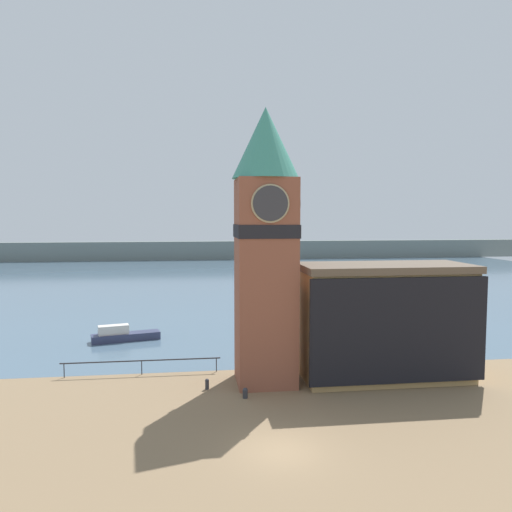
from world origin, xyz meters
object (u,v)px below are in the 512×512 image
Objects in this scene: clock_tower at (266,239)px; mooring_bollard_far at (207,383)px; boat_near at (123,335)px; mooring_bollard_near at (245,393)px; pier_building at (385,321)px.

clock_tower reaches higher than mooring_bollard_far.
mooring_bollard_near is (9.85, -16.32, -0.20)m from boat_near.
clock_tower is 10.63m from mooring_bollard_far.
boat_near is 8.79× the size of mooring_bollard_far.
clock_tower is 27.99× the size of mooring_bollard_near.
pier_building is 11.46m from mooring_bollard_near.
boat_near is 16.16m from mooring_bollard_far.
pier_building is (8.69, -0.11, -5.97)m from clock_tower.
clock_tower is at bearing 12.37° from mooring_bollard_far.
mooring_bollard_far is at bearing -167.63° from clock_tower.
mooring_bollard_near is (-1.75, -2.89, -9.78)m from clock_tower.
pier_building is 1.92× the size of boat_near.
pier_building reaches higher than boat_near.
mooring_bollard_far reaches higher than mooring_bollard_near.
pier_building is at bearing -0.70° from clock_tower.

